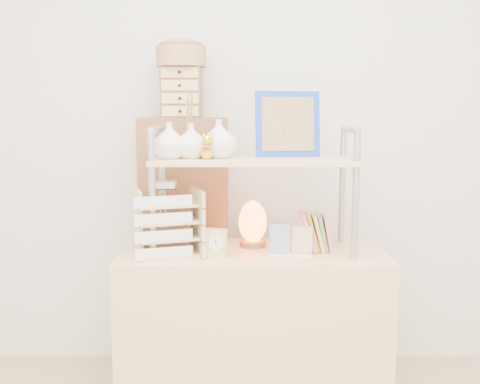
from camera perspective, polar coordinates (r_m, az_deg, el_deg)
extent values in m
cube|color=silver|center=(2.88, 1.20, 6.98)|extent=(3.40, 0.02, 2.60)
cube|color=tan|center=(2.58, 1.37, -14.33)|extent=(1.20, 0.50, 0.75)
cube|color=brown|center=(2.85, -5.95, -5.79)|extent=(0.47, 0.28, 1.35)
cylinder|color=#99A1A7|center=(2.29, -9.33, -0.42)|extent=(0.03, 0.03, 0.55)
cylinder|color=#99A1A7|center=(2.58, -8.26, 0.60)|extent=(0.03, 0.03, 0.55)
cylinder|color=#99A1A7|center=(2.41, -8.91, 6.61)|extent=(0.03, 0.30, 0.03)
cylinder|color=#99A1A7|center=(2.31, 12.25, -0.42)|extent=(0.03, 0.03, 0.55)
cylinder|color=#99A1A7|center=(2.60, 10.87, 0.59)|extent=(0.03, 0.03, 0.55)
cylinder|color=#99A1A7|center=(2.43, 11.71, 6.55)|extent=(0.03, 0.30, 0.03)
cube|color=tan|center=(2.39, 1.43, 3.35)|extent=(0.90, 0.34, 0.02)
imported|color=white|center=(2.38, -7.53, 5.45)|extent=(0.15, 0.15, 0.16)
imported|color=white|center=(2.39, -5.24, 5.44)|extent=(0.15, 0.15, 0.15)
imported|color=white|center=(2.40, -2.25, 5.70)|extent=(0.16, 0.16, 0.17)
cylinder|color=#234D97|center=(2.51, -5.37, 4.96)|extent=(0.07, 0.07, 0.10)
cube|color=blue|center=(2.49, 5.12, 7.23)|extent=(0.30, 0.10, 0.30)
cube|color=brown|center=(2.48, 5.14, 7.23)|extent=(0.25, 0.07, 0.25)
cube|color=#DD618B|center=(2.47, 9.27, -4.25)|extent=(0.05, 0.12, 0.17)
cube|color=#64A954|center=(2.49, 8.69, -4.16)|extent=(0.05, 0.12, 0.17)
cube|color=tan|center=(2.46, 8.25, -4.26)|extent=(0.06, 0.13, 0.17)
cube|color=gold|center=(2.48, 7.68, -4.17)|extent=(0.06, 0.14, 0.17)
cube|color=#DD618B|center=(2.46, 7.23, -4.27)|extent=(0.07, 0.14, 0.17)
cube|color=#E0B786|center=(2.44, -7.66, -6.28)|extent=(0.33, 0.31, 0.01)
cube|color=white|center=(2.31, -8.08, -6.46)|extent=(0.24, 0.08, 0.05)
cube|color=#E0B786|center=(2.42, -7.70, -4.59)|extent=(0.33, 0.31, 0.01)
cube|color=white|center=(2.30, -8.12, -4.67)|extent=(0.24, 0.08, 0.05)
cube|color=#E0B786|center=(2.41, -7.73, -2.87)|extent=(0.33, 0.31, 0.01)
cube|color=white|center=(2.28, -8.16, -2.86)|extent=(0.24, 0.08, 0.05)
cube|color=#E0B786|center=(2.39, -7.77, -1.13)|extent=(0.33, 0.31, 0.01)
cube|color=white|center=(2.27, -8.20, -1.03)|extent=(0.24, 0.08, 0.05)
cube|color=beige|center=(2.36, -7.87, 0.78)|extent=(0.08, 0.08, 0.03)
cylinder|color=brown|center=(2.53, 1.35, -5.50)|extent=(0.12, 0.12, 0.03)
ellipsoid|color=#FF581E|center=(2.51, 1.36, -3.10)|extent=(0.14, 0.13, 0.19)
cube|color=tan|center=(2.32, -2.57, -5.52)|extent=(0.10, 0.06, 0.13)
cylinder|color=white|center=(2.30, -2.59, -5.51)|extent=(0.06, 0.02, 0.06)
cube|color=white|center=(2.38, 5.38, -6.64)|extent=(0.19, 0.07, 0.01)
cube|color=navy|center=(2.37, 4.25, -4.99)|extent=(0.09, 0.04, 0.13)
cube|color=tan|center=(2.38, 6.64, -5.06)|extent=(0.09, 0.03, 0.11)
cube|color=brown|center=(2.75, -6.25, 10.51)|extent=(0.20, 0.15, 0.25)
cube|color=tan|center=(2.67, -6.41, 8.56)|extent=(0.18, 0.01, 0.05)
cube|color=tan|center=(2.67, -6.43, 9.90)|extent=(0.18, 0.01, 0.05)
cube|color=tan|center=(2.67, -6.45, 11.24)|extent=(0.18, 0.01, 0.05)
cube|color=tan|center=(2.67, -6.47, 12.58)|extent=(0.18, 0.01, 0.05)
cylinder|color=brown|center=(2.76, -6.31, 14.15)|extent=(0.25, 0.25, 0.10)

